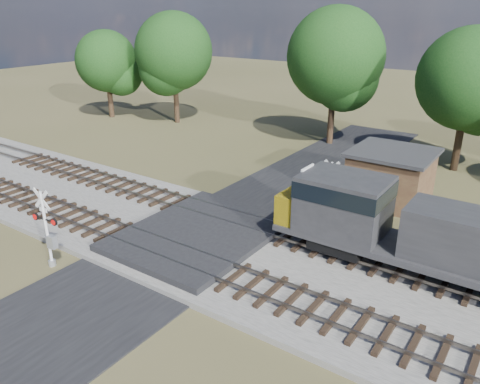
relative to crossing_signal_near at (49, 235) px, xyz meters
The scene contains 10 objects.
ground 7.24m from the crossing_signal_near, 53.69° to the left, with size 160.00×160.00×0.00m, color #464525.
ballast_bed 15.53m from the crossing_signal_near, 23.55° to the left, with size 140.00×10.00×0.30m, color gray.
road 7.23m from the crossing_signal_near, 53.69° to the left, with size 7.00×60.00×0.08m, color black.
crossing_panel 7.58m from the crossing_signal_near, 55.97° to the left, with size 7.00×9.00×0.62m, color #262628.
track_near 8.27m from the crossing_signal_near, 26.75° to the left, with size 140.00×2.60×0.33m.
track_far 11.40m from the crossing_signal_near, 49.95° to the left, with size 140.00×2.60×0.33m.
crossing_signal_near is the anchor object (origin of this frame).
crossing_signal_far 15.04m from the crossing_signal_near, 54.28° to the left, with size 1.54×0.33×3.82m.
equipment_shed 20.49m from the crossing_signal_near, 58.63° to the left, with size 4.97×4.97×3.39m.
treeline 29.51m from the crossing_signal_near, 63.33° to the left, with size 77.18×11.50×11.99m.
Camera 1 is at (14.64, -16.79, 11.81)m, focal length 35.00 mm.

